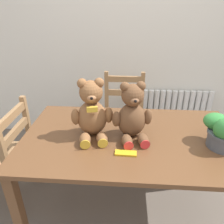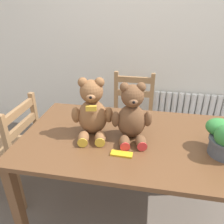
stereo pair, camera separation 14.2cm
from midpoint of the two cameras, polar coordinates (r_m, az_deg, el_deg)
name	(u,v)px [view 1 (the left image)]	position (r m, az deg, el deg)	size (l,w,h in m)	color
wall_back	(132,31)	(2.52, 3.54, 20.46)	(8.00, 0.04, 2.60)	silver
radiator	(175,117)	(2.81, 14.70, -1.43)	(0.84, 0.10, 0.64)	white
dining_table	(130,148)	(1.54, 2.14, -9.47)	(1.45, 0.86, 0.77)	brown
wooden_chair_behind	(123,120)	(2.31, 1.22, -2.23)	(0.42, 0.41, 0.94)	#997047
wooden_chair_side	(4,156)	(2.04, -28.27, -10.26)	(0.44, 0.45, 0.90)	#997047
teddy_bear_left	(92,112)	(1.43, -8.10, -0.11)	(0.28, 0.30, 0.39)	brown
teddy_bear_right	(132,114)	(1.40, 2.41, -0.69)	(0.27, 0.29, 0.38)	brown
potted_plant	(224,132)	(1.46, 24.87, -4.74)	(0.22, 0.24, 0.21)	#4C5156
chocolate_bar	(126,153)	(1.32, 0.49, -10.81)	(0.13, 0.05, 0.01)	gold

